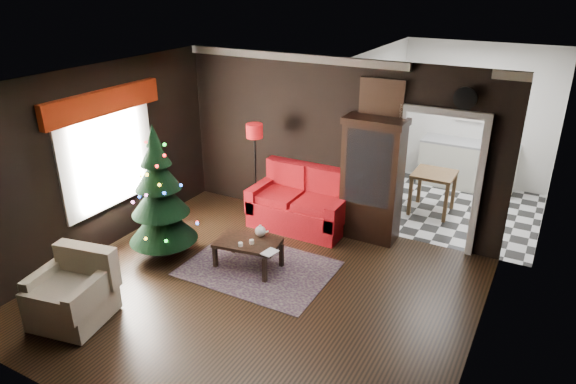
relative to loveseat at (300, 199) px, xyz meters
The scene contains 26 objects.
floor 2.15m from the loveseat, 78.96° to the right, with size 5.50×5.50×0.00m, color black.
ceiling 3.11m from the loveseat, 78.96° to the right, with size 5.50×5.50×0.00m, color white.
wall_back 1.08m from the loveseat, 48.37° to the left, with size 5.50×5.50×0.00m, color black.
wall_front 4.66m from the loveseat, 84.98° to the right, with size 5.50×5.50×0.00m, color black.
wall_left 3.25m from the loveseat, 138.90° to the right, with size 5.50×5.50×0.00m, color black.
wall_right 3.86m from the loveseat, 33.06° to the right, with size 5.50×5.50×0.00m, color black.
doorway 2.22m from the loveseat, 12.09° to the left, with size 1.10×0.10×2.10m, color silver, non-canonical shape.
left_window 3.11m from the loveseat, 141.31° to the right, with size 0.05×1.60×1.40m, color white.
valance 3.40m from the loveseat, 140.32° to the right, with size 0.12×2.10×0.35m, color maroon.
kitchen_floor 2.91m from the loveseat, 42.88° to the left, with size 3.00×3.00×0.00m, color silver.
kitchen_window 4.17m from the loveseat, 58.30° to the left, with size 0.70×0.06×0.70m, color white.
rug 1.59m from the loveseat, 86.19° to the right, with size 2.09×1.52×0.01m, color #32272E.
loveseat is the anchor object (origin of this frame).
curio_cabinet 1.25m from the loveseat, 10.83° to the left, with size 0.90×0.45×1.90m, color black, non-canonical shape.
floor_lamp 0.88m from the loveseat, behind, with size 0.30×0.30×1.75m, color black, non-canonical shape.
christmas_tree 2.36m from the loveseat, 125.50° to the right, with size 1.01×1.01×1.92m, color black, non-canonical shape.
armchair 3.83m from the loveseat, 109.23° to the right, with size 0.86×0.86×0.88m, color #D7B089, non-canonical shape.
coffee_table 1.55m from the loveseat, 92.14° to the right, with size 0.92×0.55×0.41m, color black, non-canonical shape.
teapot 1.30m from the loveseat, 89.08° to the right, with size 0.18×0.18×0.17m, color silver, non-canonical shape.
cup_a 1.55m from the loveseat, 88.90° to the right, with size 0.07×0.07×0.06m, color white.
cup_b 1.69m from the loveseat, 92.43° to the right, with size 0.06×0.06×0.05m, color white.
book 1.67m from the loveseat, 79.35° to the right, with size 0.17×0.02×0.23m, color #867657.
wall_clock 3.04m from the loveseat, ahead, with size 0.32×0.32×0.06m, color white.
painting 2.13m from the loveseat, 19.40° to the left, with size 0.62×0.05×0.52m, color #A2793E.
kitchen_counter 3.79m from the loveseat, 56.31° to the left, with size 1.80×0.60×0.90m, color beige.
kitchen_table 2.45m from the loveseat, 42.51° to the left, with size 0.70×0.70×0.75m, color brown, non-canonical shape.
Camera 1 is at (3.17, -4.90, 3.99)m, focal length 32.06 mm.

